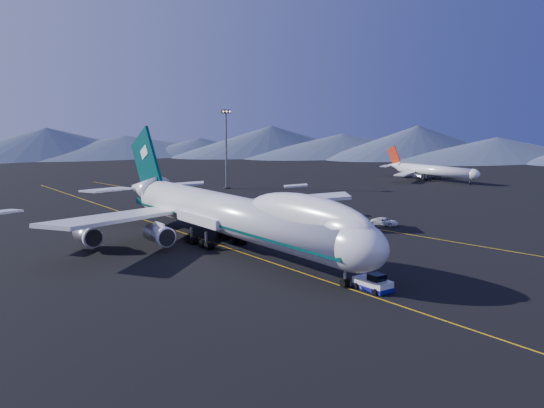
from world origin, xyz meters
TOP-DOWN VIEW (x-y plane):
  - ground at (0.00, 0.00)m, footprint 500.00×500.00m
  - taxiway_line_main at (0.00, 0.00)m, footprint 0.25×220.00m
  - taxiway_line_side at (30.00, 10.00)m, footprint 28.08×198.09m
  - boeing_747 at (0.00, 0.03)m, footprint 59.62×72.43m
  - pushback_tug at (1.92, -29.50)m, footprint 2.94×5.08m
  - second_jet at (107.40, 48.13)m, footprint 33.57×37.92m
  - service_van at (35.67, 0.45)m, footprint 4.36×5.94m
  - floodlight_mast at (41.77, 69.28)m, footprint 2.83×2.12m

SIDE VIEW (x-z plane):
  - ground at x=0.00m, z-range 0.00..0.00m
  - taxiway_line_main at x=0.00m, z-range 0.01..0.01m
  - taxiway_line_side at x=30.00m, z-range 0.01..0.01m
  - pushback_tug at x=1.92m, z-range -0.41..1.80m
  - service_van at x=35.67m, z-range 0.00..1.50m
  - second_jet at x=107.40m, z-range -2.13..8.66m
  - boeing_747 at x=0.00m, z-range -3.87..15.50m
  - floodlight_mast at x=41.77m, z-range 0.15..23.04m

